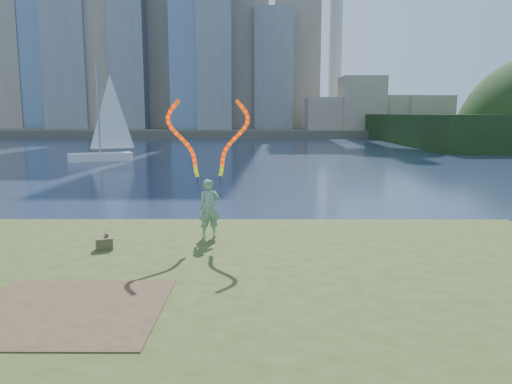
{
  "coord_description": "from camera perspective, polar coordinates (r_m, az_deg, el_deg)",
  "views": [
    {
      "loc": [
        1.03,
        -11.14,
        4.07
      ],
      "look_at": [
        0.97,
        1.0,
        2.16
      ],
      "focal_mm": 35.0,
      "sensor_mm": 36.0,
      "label": 1
    }
  ],
  "objects": [
    {
      "name": "dirt_patch",
      "position": [
        9.17,
        -20.87,
        -12.5
      ],
      "size": [
        3.2,
        3.0,
        0.02
      ],
      "primitive_type": "cube",
      "color": "#47331E",
      "rests_on": "grassy_knoll"
    },
    {
      "name": "sailboat",
      "position": [
        45.65,
        -17.05,
        5.27
      ],
      "size": [
        5.53,
        3.75,
        8.54
      ],
      "rotation": [
        0.0,
        0.0,
        0.43
      ],
      "color": "white",
      "rests_on": "ground"
    },
    {
      "name": "grassy_knoll",
      "position": [
        9.66,
        -6.03,
        -13.85
      ],
      "size": [
        20.0,
        18.0,
        0.8
      ],
      "color": "#344217",
      "rests_on": "ground"
    },
    {
      "name": "woman_with_ribbons",
      "position": [
        13.22,
        -5.38,
        0.85
      ],
      "size": [
        1.93,
        0.69,
        3.95
      ],
      "rotation": [
        0.0,
        0.0,
        0.31
      ],
      "color": "#1F6C2A",
      "rests_on": "grassy_knoll"
    },
    {
      "name": "far_shore",
      "position": [
        106.21,
        -0.29,
        7.05
      ],
      "size": [
        320.0,
        40.0,
        1.2
      ],
      "primitive_type": "cube",
      "color": "#4E4939",
      "rests_on": "ground"
    },
    {
      "name": "canvas_bag",
      "position": [
        12.76,
        -16.93,
        -5.61
      ],
      "size": [
        0.46,
        0.52,
        0.37
      ],
      "rotation": [
        0.0,
        0.0,
        0.36
      ],
      "color": "brown",
      "rests_on": "grassy_knoll"
    },
    {
      "name": "ground",
      "position": [
        11.91,
        -4.79,
        -11.09
      ],
      "size": [
        320.0,
        320.0,
        0.0
      ],
      "primitive_type": "plane",
      "color": "#18243D",
      "rests_on": "ground"
    }
  ]
}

